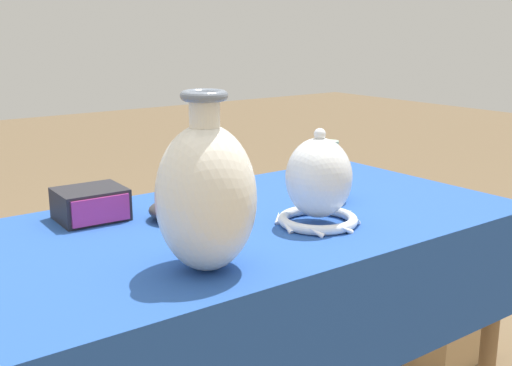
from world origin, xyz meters
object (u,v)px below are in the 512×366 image
Objects in this scene: jar_round_celadon at (330,174)px; wooden_crate at (445,322)px; vase_tall_bulbous at (206,195)px; bowl_shallow_charcoal at (177,210)px; mosaic_tile_box at (91,204)px; vase_dome_bell at (319,185)px.

wooden_crate is at bearing 10.45° from jar_round_celadon.
jar_round_celadon is (0.49, 0.20, -0.07)m from vase_tall_bulbous.
vase_tall_bulbous is 2.50× the size of bowl_shallow_charcoal.
vase_tall_bulbous is 2.10× the size of mosaic_tile_box.
jar_round_celadon is 1.18× the size of bowl_shallow_charcoal.
vase_tall_bulbous is 0.35m from vase_dome_bell.
mosaic_tile_box is 1.19× the size of bowl_shallow_charcoal.
bowl_shallow_charcoal reaches higher than wooden_crate.
bowl_shallow_charcoal is at bearing 166.28° from jar_round_celadon.
bowl_shallow_charcoal is (0.16, -0.12, -0.01)m from mosaic_tile_box.
vase_tall_bulbous reaches higher than jar_round_celadon.
vase_dome_bell is (0.34, 0.08, -0.05)m from vase_tall_bulbous.
vase_dome_bell is 0.20m from jar_round_celadon.
vase_dome_bell reaches higher than bowl_shallow_charcoal.
jar_round_celadon is (0.15, 0.13, -0.02)m from vase_dome_bell.
wooden_crate is at bearing 16.74° from vase_dome_bell.
bowl_shallow_charcoal is (0.11, 0.30, -0.11)m from vase_tall_bulbous.
wooden_crate is (1.18, 0.33, -0.72)m from vase_tall_bulbous.
vase_dome_bell is at bearing 13.05° from vase_tall_bulbous.
vase_dome_bell is 0.51m from mosaic_tile_box.
vase_tall_bulbous reaches higher than vase_dome_bell.
vase_tall_bulbous is at bearing -157.38° from jar_round_celadon.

